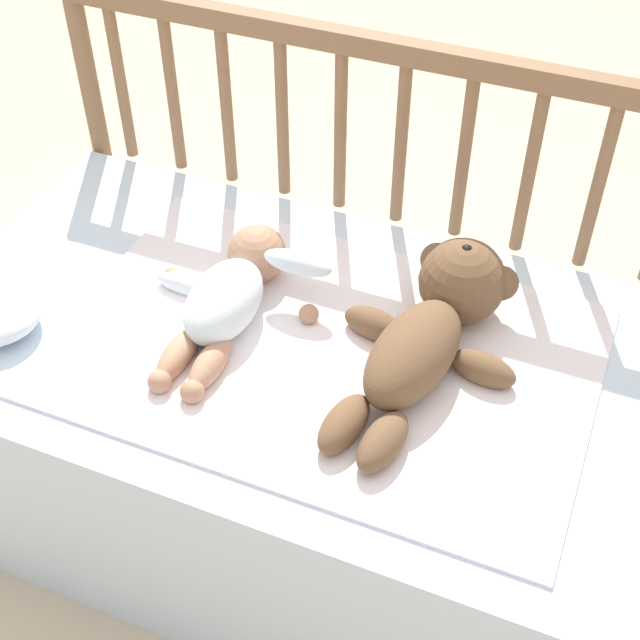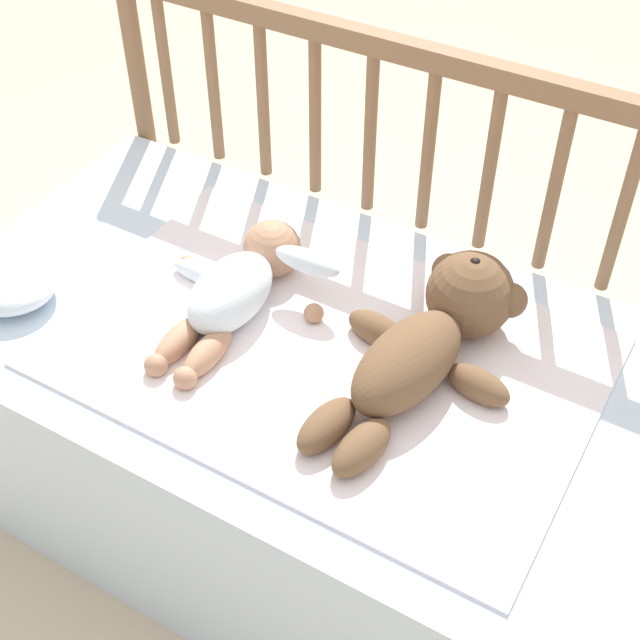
% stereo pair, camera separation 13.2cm
% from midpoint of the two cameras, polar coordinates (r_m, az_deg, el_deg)
% --- Properties ---
extents(ground_plane, '(12.00, 12.00, 0.00)m').
position_cam_midpoint_polar(ground_plane, '(1.71, 2.31, -12.24)').
color(ground_plane, '#C6B293').
extents(crib_mattress, '(1.28, 0.67, 0.44)m').
position_cam_midpoint_polar(crib_mattress, '(1.53, 2.54, -7.63)').
color(crib_mattress, silver).
rests_on(crib_mattress, ground_plane).
extents(crib_rail, '(1.28, 0.04, 0.78)m').
position_cam_midpoint_polar(crib_rail, '(1.55, 9.31, 9.43)').
color(crib_rail, brown).
rests_on(crib_rail, ground_plane).
extents(blanket, '(0.81, 0.53, 0.01)m').
position_cam_midpoint_polar(blanket, '(1.36, 3.05, -2.19)').
color(blanket, white).
rests_on(blanket, crib_mattress).
extents(teddy_bear, '(0.29, 0.44, 0.14)m').
position_cam_midpoint_polar(teddy_bear, '(1.32, 10.10, -1.14)').
color(teddy_bear, brown).
rests_on(teddy_bear, crib_mattress).
extents(baby, '(0.29, 0.35, 0.10)m').
position_cam_midpoint_polar(baby, '(1.40, -2.57, 2.03)').
color(baby, white).
rests_on(baby, crib_mattress).
extents(small_pillow, '(0.18, 0.15, 0.06)m').
position_cam_midpoint_polar(small_pillow, '(1.50, -17.24, 2.32)').
color(small_pillow, silver).
rests_on(small_pillow, crib_mattress).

